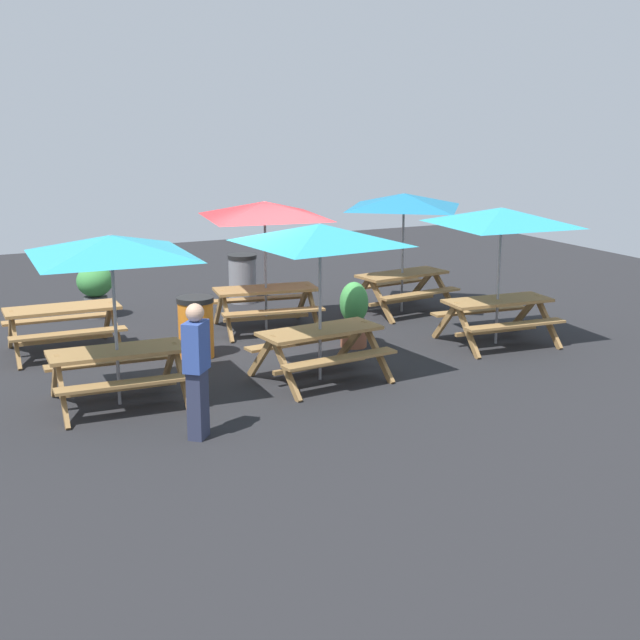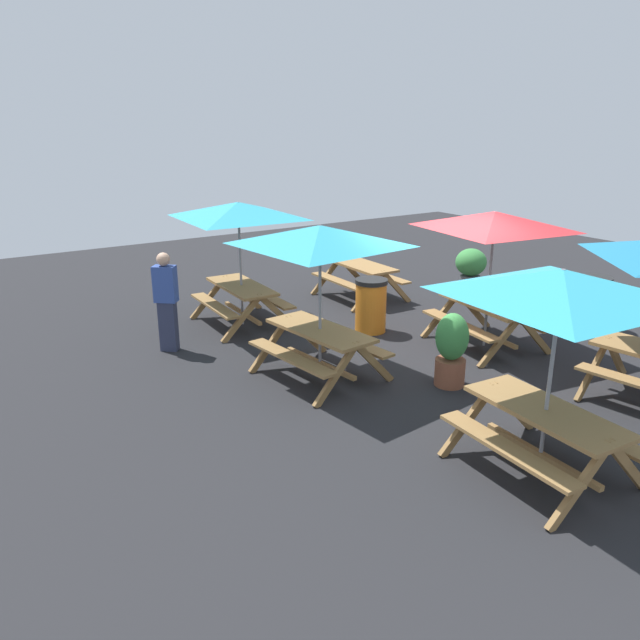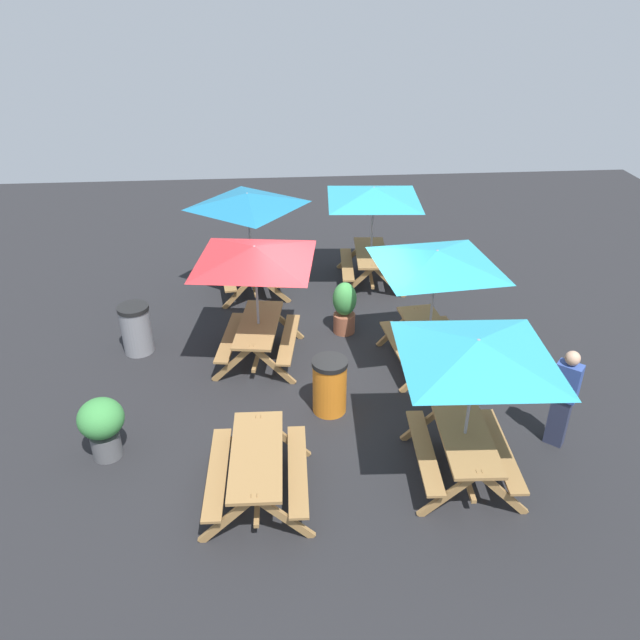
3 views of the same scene
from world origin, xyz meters
name	(u,v)px [view 2 (image 2 of 3)]	position (x,y,z in m)	size (l,w,h in m)	color
ground_plane	(418,357)	(0.00, 0.00, 0.00)	(24.00, 24.00, 0.00)	#232326
picnic_table_0	(560,299)	(-3.36, 1.26, 1.99)	(2.82, 2.82, 2.34)	olive
picnic_table_1	(239,219)	(3.13, 1.61, 1.99)	(2.83, 2.83, 2.34)	olive
picnic_table_2	(320,247)	(0.21, 1.79, 1.99)	(2.81, 2.81, 2.34)	olive
picnic_table_4	(360,273)	(3.32, -1.32, 0.56)	(1.84, 1.57, 0.81)	olive
picnic_table_5	(494,230)	(-0.23, -1.31, 1.99)	(2.80, 2.80, 2.34)	olive
trash_bin_orange	(371,305)	(1.46, -0.15, 0.49)	(0.59, 0.59, 0.98)	orange
trash_bin_gray	(593,303)	(-0.68, -3.65, 0.49)	(0.59, 0.59, 0.98)	gray
potted_plant_0	(471,267)	(2.31, -3.61, 0.59)	(0.68, 0.68, 1.00)	#59595B
potted_plant_1	(451,348)	(-1.10, 0.39, 0.57)	(0.48, 0.48, 1.10)	#935138
person_standing	(166,299)	(2.56, 3.27, 0.89)	(0.40, 0.42, 1.67)	#2D334C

